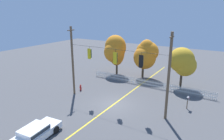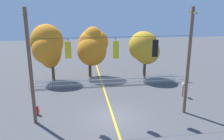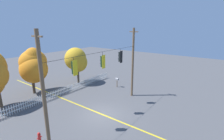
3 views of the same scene
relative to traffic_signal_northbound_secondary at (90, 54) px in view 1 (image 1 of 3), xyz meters
The scene contains 13 objects.
ground 6.25m from the traffic_signal_northbound_secondary, ahead, with size 80.00×80.00×0.00m, color #4C4C4F.
lane_centerline_stripe 6.24m from the traffic_signal_northbound_secondary, ahead, with size 0.16×36.00×0.01m, color gold.
signal_support_span 3.36m from the traffic_signal_northbound_secondary, ahead, with size 11.82×1.10×8.28m.
traffic_signal_northbound_secondary is the anchor object (origin of this frame).
traffic_signal_northbound_primary 3.33m from the traffic_signal_northbound_secondary, ahead, with size 0.43×0.38×1.52m.
traffic_signal_southbound_primary 6.22m from the traffic_signal_northbound_secondary, ahead, with size 0.43×0.38×1.50m.
white_picket_fence 9.60m from the traffic_signal_northbound_secondary, 59.57° to the left, with size 17.20×0.06×0.98m.
autumn_maple_near_fence 10.30m from the traffic_signal_northbound_secondary, 104.60° to the left, with size 3.56×3.45×6.30m.
autumn_maple_mid 11.04m from the traffic_signal_northbound_secondary, 77.37° to the left, with size 3.65×3.46×5.90m.
autumn_oak_far_east 12.40m from the traffic_signal_northbound_secondary, 48.22° to the left, with size 3.59×2.98×5.45m.
parked_car 10.02m from the traffic_signal_northbound_secondary, 83.10° to the right, with size 2.27×4.53×1.15m.
fire_hydrant 5.82m from the traffic_signal_northbound_secondary, 154.87° to the left, with size 0.38×0.22×0.78m.
roadside_mailbox 11.57m from the traffic_signal_northbound_secondary, 17.28° to the left, with size 0.25×0.44×1.35m.
Camera 1 is at (10.51, -17.46, 10.00)m, focal length 32.35 mm.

